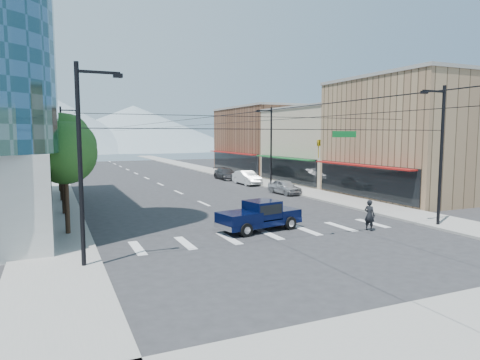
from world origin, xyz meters
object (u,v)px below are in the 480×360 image
at_px(parked_car_near, 285,187).
at_px(parked_car_mid, 247,178).
at_px(pickup_truck, 259,215).
at_px(pedestrian, 369,215).
at_px(parked_car_far, 226,174).

relative_size(parked_car_near, parked_car_mid, 0.85).
bearing_deg(pickup_truck, parked_car_mid, 55.77).
bearing_deg(parked_car_near, parked_car_mid, 85.02).
relative_size(pedestrian, parked_car_far, 0.37).
bearing_deg(parked_car_far, pedestrian, -95.74).
bearing_deg(parked_car_mid, parked_car_far, 88.98).
bearing_deg(parked_car_near, pedestrian, -106.77).
xyz_separation_m(pickup_truck, parked_car_near, (9.68, 13.75, -0.24)).
relative_size(pickup_truck, parked_car_far, 1.11).
relative_size(pedestrian, parked_car_mid, 0.39).
height_order(pedestrian, parked_car_mid, pedestrian).
xyz_separation_m(pedestrian, parked_car_near, (3.45, 16.55, -0.24)).
distance_m(pedestrian, parked_car_far, 32.40).
height_order(pedestrian, parked_car_far, pedestrian).
bearing_deg(parked_car_mid, pedestrian, -98.79).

